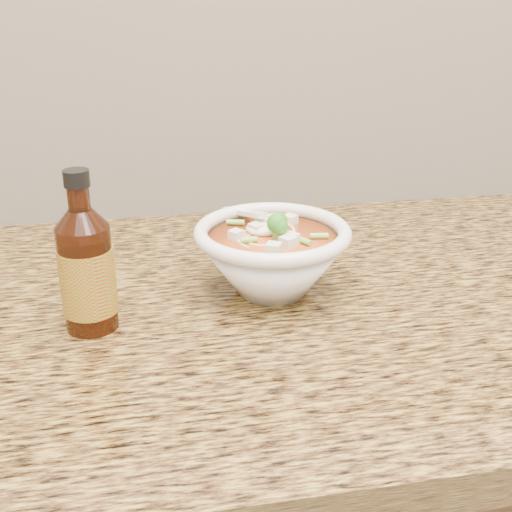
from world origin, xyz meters
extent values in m
cube|color=beige|center=(0.00, 1.99, 1.15)|extent=(4.00, 0.02, 0.50)
cube|color=olive|center=(0.00, 1.68, 0.88)|extent=(4.00, 0.68, 0.04)
cylinder|color=white|center=(-0.06, 1.68, 0.90)|extent=(0.08, 0.08, 0.01)
torus|color=white|center=(-0.06, 1.68, 0.98)|extent=(0.19, 0.19, 0.02)
torus|color=beige|center=(-0.05, 1.66, 0.97)|extent=(0.11, 0.11, 0.00)
torus|color=beige|center=(-0.07, 1.68, 0.97)|extent=(0.12, 0.12, 0.00)
torus|color=beige|center=(-0.06, 1.69, 0.97)|extent=(0.11, 0.11, 0.00)
torus|color=beige|center=(-0.05, 1.67, 0.97)|extent=(0.10, 0.10, 0.00)
torus|color=beige|center=(-0.06, 1.66, 0.96)|extent=(0.06, 0.06, 0.00)
torus|color=beige|center=(-0.05, 1.68, 0.96)|extent=(0.12, 0.12, 0.00)
cube|color=silver|center=(-0.07, 1.70, 0.98)|extent=(0.02, 0.02, 0.01)
cube|color=silver|center=(-0.07, 1.63, 0.98)|extent=(0.02, 0.02, 0.01)
cube|color=silver|center=(-0.04, 1.70, 0.98)|extent=(0.02, 0.02, 0.01)
cube|color=silver|center=(-0.09, 1.64, 0.98)|extent=(0.02, 0.02, 0.01)
cube|color=silver|center=(-0.01, 1.66, 0.98)|extent=(0.02, 0.02, 0.02)
cube|color=silver|center=(-0.10, 1.64, 0.97)|extent=(0.02, 0.02, 0.01)
cube|color=silver|center=(-0.05, 1.72, 0.98)|extent=(0.02, 0.02, 0.02)
cube|color=silver|center=(-0.08, 1.66, 0.98)|extent=(0.02, 0.02, 0.01)
ellipsoid|color=#196014|center=(-0.06, 1.67, 0.99)|extent=(0.03, 0.03, 0.03)
cylinder|color=#7DC24A|center=(-0.04, 1.70, 0.98)|extent=(0.01, 0.02, 0.01)
cylinder|color=#7DC24A|center=(-0.08, 1.73, 0.98)|extent=(0.02, 0.02, 0.01)
cylinder|color=#7DC24A|center=(-0.05, 1.73, 0.98)|extent=(0.02, 0.02, 0.01)
cylinder|color=#7DC24A|center=(-0.11, 1.67, 0.98)|extent=(0.02, 0.02, 0.01)
ellipsoid|color=white|center=(-0.07, 1.70, 0.98)|extent=(0.04, 0.04, 0.02)
cube|color=white|center=(-0.09, 1.74, 0.98)|extent=(0.05, 0.10, 0.03)
cylinder|color=#391507|center=(-0.28, 1.63, 0.96)|extent=(0.07, 0.07, 0.12)
cylinder|color=#391507|center=(-0.28, 1.63, 1.05)|extent=(0.03, 0.03, 0.02)
cylinder|color=black|center=(-0.28, 1.63, 1.07)|extent=(0.03, 0.03, 0.02)
cylinder|color=red|center=(-0.28, 1.63, 0.96)|extent=(0.07, 0.07, 0.07)
camera|label=1|loc=(-0.22, 0.98, 1.25)|focal=45.00mm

